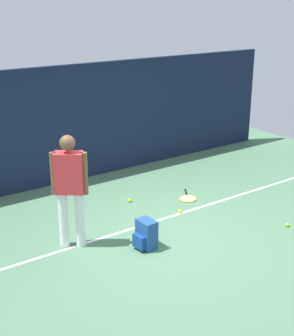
{
  "coord_description": "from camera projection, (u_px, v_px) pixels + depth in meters",
  "views": [
    {
      "loc": [
        -4.04,
        -5.32,
        3.48
      ],
      "look_at": [
        0.0,
        0.4,
        1.0
      ],
      "focal_mm": 51.62,
      "sensor_mm": 36.0,
      "label": 1
    }
  ],
  "objects": [
    {
      "name": "backpack",
      "position": [
        146.0,
        235.0,
        7.04
      ],
      "size": [
        0.3,
        0.31,
        0.44
      ],
      "rotation": [
        0.0,
        0.0,
        4.78
      ],
      "color": "#1E478C",
      "rests_on": "ground"
    },
    {
      "name": "tennis_racket",
      "position": [
        188.0,
        198.0,
        8.83
      ],
      "size": [
        0.48,
        0.61,
        0.03
      ],
      "rotation": [
        0.0,
        0.0,
        4.13
      ],
      "color": "black",
      "rests_on": "ground"
    },
    {
      "name": "ground_plane",
      "position": [
        162.0,
        236.0,
        7.46
      ],
      "size": [
        12.0,
        12.0,
        0.0
      ],
      "primitive_type": "plane",
      "color": "#4C7556"
    },
    {
      "name": "tennis_ball_by_fence",
      "position": [
        130.0,
        200.0,
        8.68
      ],
      "size": [
        0.07,
        0.07,
        0.07
      ],
      "primitive_type": "sphere",
      "color": "#CCE033",
      "rests_on": "ground"
    },
    {
      "name": "court_line",
      "position": [
        144.0,
        225.0,
        7.82
      ],
      "size": [
        9.0,
        0.05,
        0.0
      ],
      "primitive_type": "cube",
      "color": "white",
      "rests_on": "ground"
    },
    {
      "name": "tennis_player",
      "position": [
        70.0,
        185.0,
        6.85
      ],
      "size": [
        0.45,
        0.41,
        1.7
      ],
      "rotation": [
        0.0,
        0.0,
        -0.63
      ],
      "color": "white",
      "rests_on": "ground"
    },
    {
      "name": "tennis_ball_near_player",
      "position": [
        287.0,
        225.0,
        7.75
      ],
      "size": [
        0.07,
        0.07,
        0.07
      ],
      "primitive_type": "sphere",
      "color": "#CCE033",
      "rests_on": "ground"
    },
    {
      "name": "tennis_ball_mid_court",
      "position": [
        180.0,
        211.0,
        8.24
      ],
      "size": [
        0.07,
        0.07,
        0.07
      ],
      "primitive_type": "sphere",
      "color": "#CCE033",
      "rests_on": "ground"
    },
    {
      "name": "back_fence",
      "position": [
        70.0,
        124.0,
        9.38
      ],
      "size": [
        10.0,
        0.1,
        2.3
      ],
      "primitive_type": "cube",
      "color": "#141E38",
      "rests_on": "ground"
    }
  ]
}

